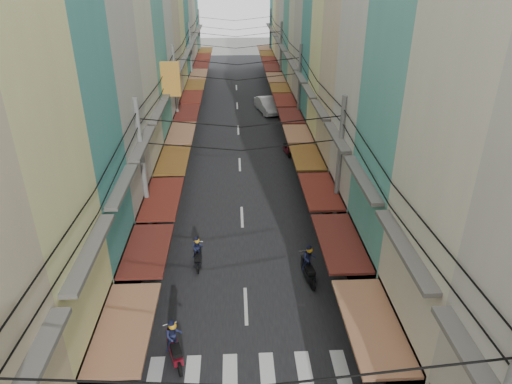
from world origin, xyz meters
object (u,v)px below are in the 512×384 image
object	(u,v)px
bicycle	(386,317)
market_umbrella	(415,318)
traffic_sign	(396,298)
white_car	(267,112)

from	to	relation	value
bicycle	market_umbrella	bearing A→B (deg)	-179.40
bicycle	traffic_sign	xyz separation A→B (m)	(-0.33, -1.38, 2.19)
market_umbrella	traffic_sign	size ratio (longest dim) A/B	0.78
white_car	traffic_sign	world-z (taller)	traffic_sign
bicycle	market_umbrella	xyz separation A→B (m)	(0.10, -2.33, 2.04)
bicycle	traffic_sign	distance (m)	2.61
white_car	bicycle	bearing A→B (deg)	-97.81
white_car	traffic_sign	xyz separation A→B (m)	(2.69, -31.89, 2.19)
bicycle	market_umbrella	distance (m)	3.10
white_car	bicycle	distance (m)	30.66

